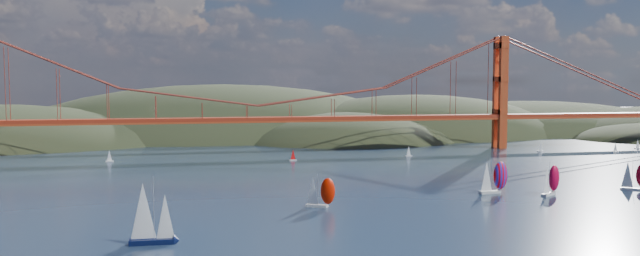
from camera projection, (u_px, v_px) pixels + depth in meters
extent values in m
ellipsoid|color=black|center=(222.00, 159.00, 400.85)|extent=(300.00, 180.00, 96.00)
ellipsoid|color=black|center=(415.00, 154.00, 396.48)|extent=(220.00, 140.00, 76.00)
ellipsoid|color=black|center=(351.00, 154.00, 356.39)|extent=(140.00, 110.00, 48.00)
ellipsoid|color=black|center=(526.00, 144.00, 434.62)|extent=(260.00, 160.00, 60.00)
cube|color=maroon|center=(258.00, 119.00, 283.49)|extent=(440.00, 7.00, 1.60)
cube|color=#9B431D|center=(258.00, 121.00, 283.58)|extent=(440.00, 7.00, 0.80)
cube|color=#9B431D|center=(500.00, 93.00, 307.76)|extent=(4.00, 8.50, 55.00)
cube|color=black|center=(152.00, 241.00, 126.98)|extent=(9.03, 2.68, 1.08)
cylinder|color=#99999E|center=(154.00, 207.00, 126.53)|extent=(0.13, 0.13, 12.98)
cone|color=silver|center=(143.00, 211.00, 126.19)|extent=(5.13, 5.13, 11.42)
cone|color=silver|center=(165.00, 216.00, 127.11)|extent=(3.66, 3.66, 9.09)
cube|color=silver|center=(317.00, 206.00, 164.33)|extent=(5.62, 3.75, 0.66)
cylinder|color=#99999E|center=(318.00, 189.00, 163.93)|extent=(0.08, 0.08, 8.24)
cone|color=silver|center=(313.00, 190.00, 164.25)|extent=(4.10, 4.10, 7.25)
ellipsoid|color=red|center=(328.00, 191.00, 163.33)|extent=(4.51, 3.83, 6.92)
cube|color=silver|center=(548.00, 194.00, 180.89)|extent=(5.99, 4.62, 0.72)
cylinder|color=#99999E|center=(549.00, 178.00, 180.73)|extent=(0.09, 0.09, 9.02)
cone|color=silver|center=(547.00, 180.00, 179.80)|extent=(4.64, 4.64, 7.94)
ellipsoid|color=#A8032B|center=(554.00, 178.00, 182.86)|extent=(4.97, 4.48, 7.58)
cube|color=white|center=(631.00, 189.00, 189.71)|extent=(5.86, 4.77, 0.72)
cylinder|color=#99999E|center=(633.00, 173.00, 189.24)|extent=(0.09, 0.09, 8.96)
cone|color=silver|center=(627.00, 175.00, 189.79)|extent=(4.65, 4.65, 7.88)
cube|color=silver|center=(490.00, 192.00, 184.28)|extent=(6.68, 2.54, 0.78)
cylinder|color=#99999E|center=(491.00, 174.00, 183.99)|extent=(0.10, 0.10, 9.77)
cone|color=silver|center=(487.00, 176.00, 183.55)|extent=(4.03, 4.03, 8.60)
ellipsoid|color=#E70001|center=(500.00, 175.00, 185.06)|extent=(4.85, 3.36, 8.21)
cube|color=silver|center=(109.00, 161.00, 256.25)|extent=(3.00, 1.00, 0.50)
cone|color=white|center=(109.00, 156.00, 256.07)|extent=(2.00, 2.00, 4.20)
cube|color=silver|center=(541.00, 151.00, 292.86)|extent=(3.00, 1.00, 0.50)
cone|color=white|center=(541.00, 146.00, 292.69)|extent=(2.00, 2.00, 4.20)
cube|color=silver|center=(615.00, 152.00, 290.41)|extent=(3.00, 1.00, 0.50)
cone|color=white|center=(615.00, 147.00, 290.23)|extent=(2.00, 2.00, 4.20)
cube|color=silver|center=(637.00, 148.00, 305.23)|extent=(3.00, 1.00, 0.50)
cone|color=white|center=(638.00, 144.00, 305.05)|extent=(2.00, 2.00, 4.20)
cube|color=silver|center=(409.00, 156.00, 274.35)|extent=(3.00, 1.00, 0.50)
cone|color=white|center=(409.00, 151.00, 274.17)|extent=(2.00, 2.00, 4.20)
cube|color=silver|center=(293.00, 160.00, 260.16)|extent=(3.00, 1.00, 0.50)
cone|color=red|center=(293.00, 154.00, 259.98)|extent=(2.00, 2.00, 4.20)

